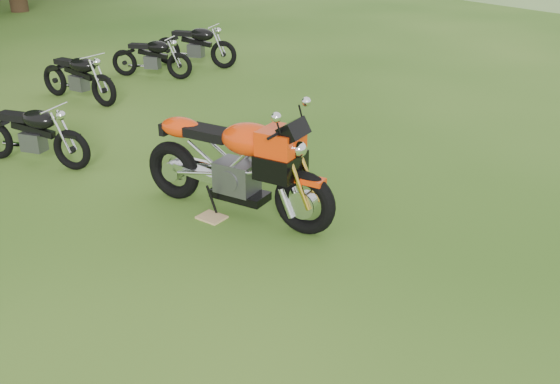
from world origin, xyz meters
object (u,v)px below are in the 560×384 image
at_px(vintage_moto_b, 77,75).
at_px(vintage_moto_c, 151,56).
at_px(vintage_moto_d, 195,44).
at_px(sport_motorcycle, 235,156).
at_px(plywood_board, 212,217).
at_px(vintage_moto_a, 31,132).

height_order(vintage_moto_b, vintage_moto_c, vintage_moto_b).
distance_m(vintage_moto_b, vintage_moto_d, 3.10).
xyz_separation_m(sport_motorcycle, vintage_moto_d, (-3.98, 5.90, -0.21)).
height_order(plywood_board, vintage_moto_c, vintage_moto_c).
bearing_deg(plywood_board, vintage_moto_b, 144.71).
height_order(sport_motorcycle, vintage_moto_b, sport_motorcycle).
relative_size(plywood_board, vintage_moto_c, 0.18).
bearing_deg(vintage_moto_a, plywood_board, -13.51).
bearing_deg(sport_motorcycle, vintage_moto_c, 139.12).
bearing_deg(vintage_moto_d, sport_motorcycle, -61.99).
distance_m(vintage_moto_b, vintage_moto_c, 1.90).
height_order(sport_motorcycle, vintage_moto_a, sport_motorcycle).
bearing_deg(vintage_moto_b, vintage_moto_c, 93.04).
bearing_deg(vintage_moto_b, sport_motorcycle, -22.88).
distance_m(plywood_board, vintage_moto_b, 5.27).
height_order(sport_motorcycle, vintage_moto_d, sport_motorcycle).
xyz_separation_m(plywood_board, vintage_moto_c, (-4.08, 4.93, 0.42)).
bearing_deg(vintage_moto_b, plywood_board, -25.90).
xyz_separation_m(sport_motorcycle, plywood_board, (-0.20, -0.20, -0.67)).
bearing_deg(sport_motorcycle, vintage_moto_b, 154.71).
bearing_deg(vintage_moto_a, vintage_moto_b, 114.19).
distance_m(sport_motorcycle, vintage_moto_b, 5.31).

